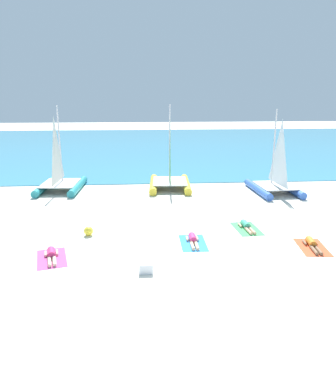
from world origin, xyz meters
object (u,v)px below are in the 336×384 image
sunbather_center_right (246,226)px  cooler_box (146,268)px  towel_leftmost (52,258)px  towel_center_left (193,243)px  sailboat_teal (60,178)px  beach_ball (88,231)px  sunbather_rightmost (312,244)px  sunbather_center_left (193,240)px  sunbather_leftmost (51,255)px  sailboat_blue (275,181)px  towel_center_right (247,229)px  sailboat_yellow (170,176)px  towel_rightmost (312,247)px

sunbather_center_right → cooler_box: 6.44m
towel_leftmost → towel_center_left: bearing=11.2°
sunbather_center_right → cooler_box: cooler_box is taller
sailboat_teal → beach_ball: sailboat_teal is taller
beach_ball → cooler_box: (2.57, -3.82, -0.03)m
towel_center_left → sunbather_rightmost: (4.97, -0.76, 0.13)m
sunbather_center_left → beach_ball: bearing=166.3°
cooler_box → sunbather_leftmost: bearing=157.8°
towel_center_left → sailboat_blue: bearing=51.2°
sailboat_blue → sunbather_rightmost: bearing=-102.7°
sunbather_leftmost → towel_center_right: 8.99m
towel_leftmost → cooler_box: (3.70, -1.45, 0.17)m
sailboat_blue → sunbather_leftmost: sailboat_blue is taller
sailboat_yellow → towel_center_left: (0.28, -9.63, -0.82)m
sunbather_rightmost → towel_center_left: bearing=177.7°
sailboat_yellow → sunbather_rightmost: size_ratio=3.55×
sunbather_rightmost → sunbather_center_left: bearing=176.9°
towel_center_right → sunbather_center_right: bearing=94.3°
sailboat_yellow → beach_ball: 9.49m
sunbather_leftmost → towel_rightmost: size_ratio=0.82×
cooler_box → sunbather_center_right: bearing=40.7°
sailboat_yellow → sunbather_center_left: 9.60m
sunbather_leftmost → sunbather_rightmost: size_ratio=0.99×
sailboat_yellow → sailboat_teal: (-7.31, -0.06, -0.01)m
sailboat_blue → sunbather_leftmost: (-12.22, -9.08, -0.66)m
towel_rightmost → cooler_box: 7.25m
sailboat_yellow → sunbather_center_right: size_ratio=3.55×
cooler_box → towel_center_left: bearing=51.3°
sailboat_teal → towel_center_left: (7.59, -9.58, -0.82)m
towel_center_left → towel_center_right: same height
sunbather_leftmost → sunbather_center_left: (5.79, 1.14, 0.00)m
sailboat_yellow → sunbather_leftmost: bearing=-114.2°
sailboat_blue → sunbather_center_left: sailboat_blue is taller
sailboat_teal → sunbather_center_right: (10.39, -7.97, -0.69)m
sailboat_blue → cooler_box: bearing=-132.0°
towel_center_right → sailboat_yellow: bearing=110.9°
towel_center_right → cooler_box: bearing=-139.7°
sailboat_yellow → sunbather_leftmost: (-5.51, -10.71, -0.70)m
sunbather_center_left → cooler_box: cooler_box is taller
sunbather_rightmost → beach_ball: 9.82m
towel_center_left → sunbather_center_right: 3.23m
towel_leftmost → sunbather_leftmost: (-0.02, 0.06, 0.13)m
towel_leftmost → towel_center_right: bearing=17.4°
cooler_box → sailboat_blue: bearing=51.2°
sunbather_leftmost → towel_rightmost: bearing=-13.2°
sailboat_teal → towel_leftmost: sailboat_teal is taller
sailboat_teal → towel_center_left: bearing=-48.8°
sunbather_leftmost → sunbather_rightmost: same height
beach_ball → sailboat_yellow: bearing=62.5°
towel_leftmost → towel_rightmost: bearing=1.7°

